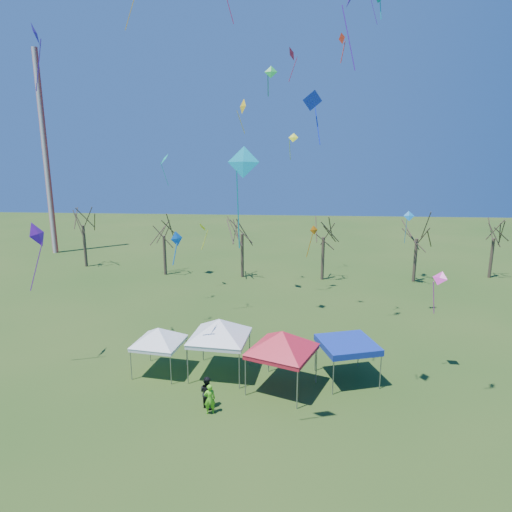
% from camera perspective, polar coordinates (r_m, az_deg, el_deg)
% --- Properties ---
extents(ground, '(140.00, 140.00, 0.00)m').
position_cam_1_polar(ground, '(25.96, -2.14, -17.71)').
color(ground, '#294C18').
rests_on(ground, ground).
extents(radio_mast, '(0.70, 0.70, 25.00)m').
position_cam_1_polar(radio_mast, '(63.88, -24.82, 11.40)').
color(radio_mast, silver).
rests_on(radio_mast, ground).
extents(tree_0, '(3.83, 3.83, 8.44)m').
position_cam_1_polar(tree_0, '(55.17, -20.96, 5.32)').
color(tree_0, '#3D2D21').
rests_on(tree_0, ground).
extents(tree_1, '(3.42, 3.42, 7.54)m').
position_cam_1_polar(tree_1, '(49.19, -11.53, 4.24)').
color(tree_1, '#3D2D21').
rests_on(tree_1, ground).
extents(tree_2, '(3.71, 3.71, 8.18)m').
position_cam_1_polar(tree_2, '(47.25, -1.76, 4.74)').
color(tree_2, '#3D2D21').
rests_on(tree_2, ground).
extents(tree_3, '(3.59, 3.59, 7.91)m').
position_cam_1_polar(tree_3, '(46.82, 8.50, 4.26)').
color(tree_3, '#3D2D21').
rests_on(tree_3, ground).
extents(tree_4, '(3.58, 3.58, 7.89)m').
position_cam_1_polar(tree_4, '(48.37, 19.61, 3.90)').
color(tree_4, '#3D2D21').
rests_on(tree_4, ground).
extents(tree_5, '(3.39, 3.39, 7.46)m').
position_cam_1_polar(tree_5, '(53.12, 27.76, 3.56)').
color(tree_5, '#3D2D21').
rests_on(tree_5, ground).
extents(tent_white_west, '(3.75, 3.75, 3.34)m').
position_cam_1_polar(tent_white_west, '(28.31, -12.12, -9.14)').
color(tent_white_west, gray).
rests_on(tent_white_west, ground).
extents(tent_white_mid, '(4.60, 4.60, 4.08)m').
position_cam_1_polar(tent_white_mid, '(27.39, -4.61, -8.32)').
color(tent_white_mid, gray).
rests_on(tent_white_mid, ground).
extents(tent_red, '(4.29, 4.29, 4.07)m').
position_cam_1_polar(tent_red, '(25.66, 3.31, -9.84)').
color(tent_red, gray).
rests_on(tent_red, ground).
extents(tent_blue, '(3.82, 3.82, 2.40)m').
position_cam_1_polar(tent_blue, '(27.57, 11.37, -10.84)').
color(tent_blue, gray).
rests_on(tent_blue, ground).
extents(person_dark, '(1.07, 1.02, 1.74)m').
position_cam_1_polar(person_dark, '(25.16, -6.15, -16.56)').
color(person_dark, black).
rests_on(person_dark, ground).
extents(person_green, '(0.69, 0.55, 1.64)m').
position_cam_1_polar(person_green, '(24.67, -5.82, -17.35)').
color(person_green, '#61CF21').
rests_on(person_green, ground).
extents(kite_11, '(0.95, 1.25, 2.83)m').
position_cam_1_polar(kite_11, '(39.94, -1.72, 18.17)').
color(kite_11, yellow).
rests_on(kite_11, ground).
extents(kite_8, '(0.85, 1.35, 3.77)m').
position_cam_1_polar(kite_8, '(31.41, -25.78, 23.68)').
color(kite_8, '#4A17A6').
rests_on(kite_8, ground).
extents(kite_2, '(1.31, 1.56, 3.24)m').
position_cam_1_polar(kite_2, '(46.83, -11.41, 11.79)').
color(kite_2, '#0CB794').
rests_on(kite_2, ground).
extents(kite_25, '(0.72, 0.34, 1.61)m').
position_cam_1_polar(kite_25, '(26.47, 1.85, 21.94)').
color(kite_25, green).
rests_on(kite_25, ground).
extents(kite_12, '(1.06, 0.60, 3.21)m').
position_cam_1_polar(kite_12, '(46.23, 18.57, 4.71)').
color(kite_12, '#1279C8').
rests_on(kite_12, ground).
extents(kite_3, '(0.99, 1.45, 3.26)m').
position_cam_1_polar(kite_3, '(47.89, 4.55, 23.89)').
color(kite_3, red).
rests_on(kite_3, ground).
extents(kite_5, '(1.30, 0.51, 4.17)m').
position_cam_1_polar(kite_5, '(18.32, -1.62, 11.50)').
color(kite_5, '#0CA6C1').
rests_on(kite_5, ground).
extents(kite_22, '(1.09, 0.99, 3.05)m').
position_cam_1_polar(kite_22, '(42.43, 7.23, 3.11)').
color(kite_22, orange).
rests_on(kite_22, ground).
extents(kite_18, '(0.52, 0.74, 1.94)m').
position_cam_1_polar(kite_18, '(34.08, 10.73, 25.08)').
color(kite_18, red).
rests_on(kite_18, ground).
extents(kite_14, '(1.12, 1.57, 4.12)m').
position_cam_1_polar(kite_14, '(29.98, -25.62, 2.43)').
color(kite_14, purple).
rests_on(kite_14, ground).
extents(kite_27, '(1.24, 0.96, 2.73)m').
position_cam_1_polar(kite_27, '(24.75, 7.05, 18.68)').
color(kite_27, '#1635EE').
rests_on(kite_27, ground).
extents(kite_17, '(1.05, 1.03, 2.73)m').
position_cam_1_polar(kite_17, '(28.70, 21.95, -2.70)').
color(kite_17, '#EC34B1').
rests_on(kite_17, ground).
extents(kite_1, '(0.62, 0.78, 1.85)m').
position_cam_1_polar(kite_1, '(24.43, -9.85, 2.07)').
color(kite_1, '#1678EB').
rests_on(kite_1, ground).
extents(kite_13, '(1.14, 1.23, 2.60)m').
position_cam_1_polar(kite_13, '(44.02, -6.64, 3.58)').
color(kite_13, '#F8FF1A').
rests_on(kite_13, ground).
extents(kite_19, '(0.91, 0.63, 2.29)m').
position_cam_1_polar(kite_19, '(40.68, 4.67, 14.48)').
color(kite_19, '#EBFB1A').
rests_on(kite_19, ground).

